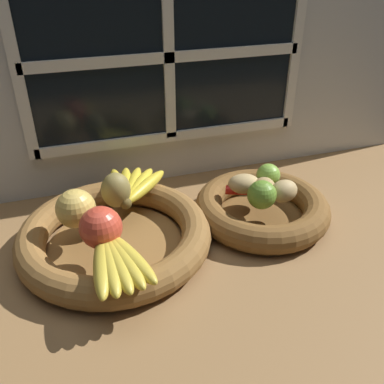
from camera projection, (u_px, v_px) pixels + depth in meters
ground_plane at (208, 246)px, 86.59cm from camera, size 140.00×90.00×3.00cm
back_wall at (167, 69)px, 95.70cm from camera, size 140.00×4.60×55.00cm
fruit_bowl_left at (115, 236)px, 82.65cm from camera, size 38.46×38.46×5.90cm
fruit_bowl_right at (262, 208)px, 91.21cm from camera, size 29.46×29.46×5.90cm
apple_red_front at (101, 227)px, 73.14cm from camera, size 7.68×7.68×7.68cm
apple_golden_left at (76, 209)px, 78.43cm from camera, size 7.59×7.59×7.59cm
pear_brown at (116, 190)px, 84.38cm from camera, size 7.99×7.79×7.53cm
banana_bunch_front at (115, 259)px, 69.17cm from camera, size 11.57×18.66×3.27cm
banana_bunch_back at (132, 186)px, 90.67cm from camera, size 13.29×16.61×2.74cm
potato_large at (264, 188)px, 88.56cm from camera, size 7.51×7.96×4.07cm
potato_small at (284, 191)px, 86.69cm from camera, size 7.14×6.02×4.78cm
potato_oblong at (244, 184)px, 89.77cm from camera, size 7.82×6.30×4.30cm
lime_near at (261, 194)px, 84.38cm from camera, size 6.00×6.00×6.00cm
lime_far at (268, 175)px, 92.03cm from camera, size 5.29×5.29×5.29cm
chili_pepper at (258, 193)px, 88.77cm from camera, size 13.32×8.47×2.06cm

